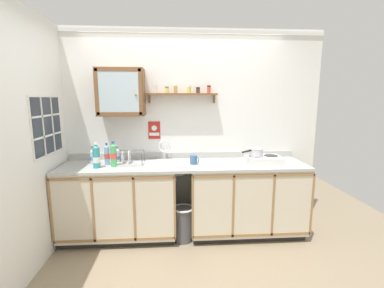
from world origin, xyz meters
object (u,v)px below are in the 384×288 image
(bottle_water_clear_3, at_px, (94,157))
(bottle_water_blue_4, at_px, (107,155))
(wall_cabinet, at_px, (121,92))
(trash_bin, at_px, (183,223))
(bottle_soda_green_2, at_px, (114,155))
(warning_sign, at_px, (154,130))
(hot_plate_stove, at_px, (263,159))
(dish_rack, at_px, (129,161))
(saucepan, at_px, (255,152))
(bottle_opaque_white_0, at_px, (117,156))
(sink, at_px, (165,165))
(mug, at_px, (194,160))
(bottle_detergent_teal_1, at_px, (96,157))

(bottle_water_clear_3, bearing_deg, bottle_water_blue_4, -8.80)
(wall_cabinet, distance_m, trash_bin, 1.75)
(bottle_soda_green_2, height_order, warning_sign, warning_sign)
(hot_plate_stove, xyz_separation_m, dish_rack, (-1.65, 0.03, -0.01))
(saucepan, height_order, wall_cabinet, wall_cabinet)
(bottle_opaque_white_0, relative_size, bottle_water_blue_4, 0.79)
(saucepan, height_order, bottle_water_blue_4, bottle_water_blue_4)
(sink, relative_size, dish_rack, 1.51)
(bottle_soda_green_2, bearing_deg, bottle_water_clear_3, 155.45)
(hot_plate_stove, relative_size, mug, 3.83)
(dish_rack, xyz_separation_m, trash_bin, (0.64, -0.17, -0.74))
(bottle_opaque_white_0, bearing_deg, saucepan, -2.04)
(saucepan, xyz_separation_m, warning_sign, (-1.26, 0.28, 0.24))
(bottle_water_blue_4, height_order, warning_sign, warning_sign)
(bottle_soda_green_2, bearing_deg, dish_rack, 34.46)
(wall_cabinet, bearing_deg, dish_rack, -57.86)
(hot_plate_stove, xyz_separation_m, bottle_opaque_white_0, (-1.81, 0.08, 0.05))
(warning_sign, xyz_separation_m, trash_bin, (0.36, -0.45, -1.08))
(bottle_opaque_white_0, height_order, trash_bin, bottle_opaque_white_0)
(mug, bearing_deg, bottle_soda_green_2, -176.78)
(bottle_water_blue_4, xyz_separation_m, dish_rack, (0.26, 0.01, -0.09))
(sink, bearing_deg, bottle_water_blue_4, -178.51)
(bottle_detergent_teal_1, distance_m, bottle_water_clear_3, 0.19)
(saucepan, bearing_deg, bottle_soda_green_2, -176.59)
(saucepan, height_order, dish_rack, saucepan)
(dish_rack, bearing_deg, saucepan, -0.26)
(bottle_soda_green_2, distance_m, bottle_water_blue_4, 0.14)
(trash_bin, bearing_deg, hot_plate_stove, 8.36)
(bottle_opaque_white_0, bearing_deg, dish_rack, -19.09)
(saucepan, height_order, bottle_soda_green_2, bottle_soda_green_2)
(wall_cabinet, distance_m, warning_sign, 0.63)
(saucepan, bearing_deg, bottle_opaque_white_0, 177.96)
(dish_rack, bearing_deg, bottle_water_clear_3, 178.32)
(sink, height_order, saucepan, sink)
(mug, height_order, wall_cabinet, wall_cabinet)
(hot_plate_stove, distance_m, bottle_water_blue_4, 1.91)
(bottle_detergent_teal_1, relative_size, wall_cabinet, 0.51)
(hot_plate_stove, xyz_separation_m, mug, (-0.87, -0.03, 0.02))
(bottle_detergent_teal_1, relative_size, dish_rack, 0.87)
(hot_plate_stove, height_order, bottle_water_clear_3, bottle_water_clear_3)
(bottle_opaque_white_0, xyz_separation_m, bottle_water_blue_4, (-0.10, -0.07, 0.03))
(dish_rack, xyz_separation_m, mug, (0.78, -0.06, 0.02))
(hot_plate_stove, height_order, wall_cabinet, wall_cabinet)
(bottle_soda_green_2, relative_size, mug, 2.70)
(hot_plate_stove, bearing_deg, sink, 178.50)
(saucepan, height_order, mug, saucepan)
(sink, distance_m, saucepan, 1.12)
(dish_rack, distance_m, trash_bin, 0.99)
(bottle_opaque_white_0, distance_m, bottle_detergent_teal_1, 0.28)
(bottle_soda_green_2, bearing_deg, wall_cabinet, 74.94)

